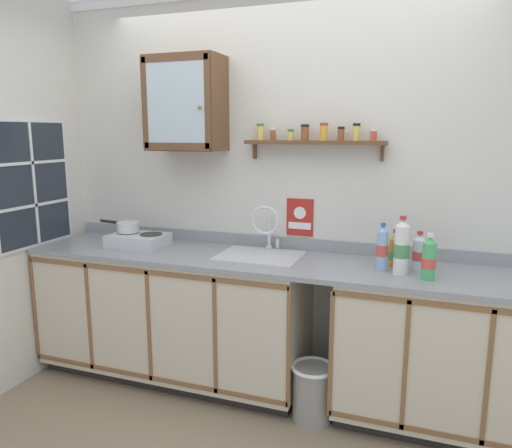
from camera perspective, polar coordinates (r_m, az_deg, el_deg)
The scene contains 19 objects.
floor at distance 3.09m, azimuth -0.61°, elevation -22.58°, with size 6.32×6.32×0.00m, color gray.
back_wall at distance 3.28m, azimuth 3.69°, elevation 4.36°, with size 3.92×0.07×2.64m.
lower_cabinet_run at distance 3.46m, azimuth -9.74°, elevation -10.55°, with size 1.87×0.63×0.88m.
lower_cabinet_run_right at distance 3.07m, azimuth 21.32°, elevation -14.07°, with size 1.21×0.63×0.88m.
countertop at distance 3.04m, azimuth 1.84°, elevation -4.43°, with size 3.28×0.65×0.03m, color gray.
backsplash at distance 3.31m, azimuth 3.45°, elevation -2.22°, with size 3.28×0.02×0.08m, color gray.
sink at distance 3.11m, azimuth 0.52°, elevation -4.21°, with size 0.52×0.44×0.45m.
hot_plate_stove at distance 3.45m, azimuth -13.77°, elevation -1.87°, with size 0.39×0.27×0.09m.
saucepan at distance 3.51m, azimuth -15.01°, elevation -0.29°, with size 0.35×0.16×0.07m.
bottle_soda_green_0 at distance 2.76m, azimuth 19.80°, elevation -3.93°, with size 0.08×0.08×0.25m.
bottle_juice_amber_1 at distance 2.97m, azimuth 16.20°, elevation -3.04°, with size 0.08×0.08×0.22m.
bottle_water_blue_2 at distance 2.85m, azimuth 14.71°, elevation -2.85°, with size 0.07×0.07×0.28m.
bottle_water_clear_3 at distance 2.90m, azimuth 18.74°, elevation -3.32°, with size 0.07×0.07×0.24m.
bottle_opaque_white_4 at distance 2.81m, azimuth 16.85°, elevation -2.68°, with size 0.08×0.08×0.33m.
wall_cabinet at distance 3.35m, azimuth -8.31°, elevation 13.91°, with size 0.51×0.31×0.62m.
spice_shelf at distance 3.11m, azimuth 6.85°, elevation 9.89°, with size 0.90×0.14×0.23m.
warning_sign at distance 3.25m, azimuth 5.22°, elevation 0.75°, with size 0.18×0.01×0.25m.
window at distance 3.64m, azimuth -24.95°, elevation 4.32°, with size 0.03×0.67×0.87m.
trash_bin at distance 3.05m, azimuth 6.71°, elevation -19.08°, with size 0.26×0.26×0.35m.
Camera 1 is at (0.90, -2.41, 1.70)m, focal length 33.77 mm.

